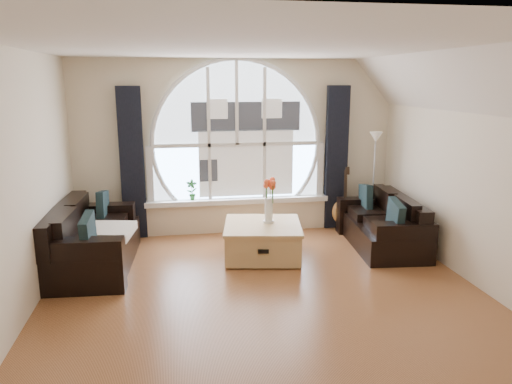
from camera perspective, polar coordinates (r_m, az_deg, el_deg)
name	(u,v)px	position (r m, az deg, el deg)	size (l,w,h in m)	color
ground	(270,304)	(5.44, 1.61, -13.00)	(5.00, 5.50, 0.01)	brown
ceiling	(271,46)	(4.90, 1.82, 16.70)	(5.00, 5.50, 0.01)	silver
wall_back	(237,147)	(7.67, -2.29, 5.27)	(5.00, 0.01, 2.70)	beige
wall_front	(381,300)	(2.48, 14.38, -12.12)	(5.00, 0.01, 2.70)	beige
wall_left	(11,192)	(5.14, -26.79, -0.02)	(0.01, 5.50, 2.70)	beige
wall_right	(491,175)	(6.00, 25.86, 1.77)	(0.01, 5.50, 2.70)	beige
attic_slope	(476,83)	(5.74, 24.36, 11.54)	(0.92, 5.50, 0.72)	silver
arched_window	(237,130)	(7.61, -2.28, 7.29)	(2.60, 0.06, 2.15)	silver
window_sill	(238,201)	(7.73, -2.14, -1.01)	(2.90, 0.22, 0.08)	white
window_frame	(237,130)	(7.58, -2.25, 7.27)	(2.76, 0.08, 2.15)	white
neighbor_house	(246,138)	(7.63, -1.13, 6.37)	(1.70, 0.02, 1.50)	silver
curtain_left	(132,164)	(7.55, -14.31, 3.21)	(0.35, 0.12, 2.30)	black
curtain_right	(336,158)	(7.95, 9.38, 3.91)	(0.35, 0.12, 2.30)	black
sofa_left	(94,237)	(6.65, -18.50, -5.05)	(0.93, 1.85, 0.82)	black
sofa_right	(382,220)	(7.28, 14.54, -3.23)	(0.82, 1.64, 0.73)	black
coffee_chest	(263,239)	(6.71, 0.78, -5.52)	(1.03, 1.03, 0.50)	tan
throw_blanket	(110,232)	(6.47, -16.70, -4.49)	(0.55, 0.55, 0.10)	silver
vase_flowers	(269,195)	(6.62, 1.50, -0.35)	(0.24, 0.24, 0.70)	white
floor_lamp	(373,183)	(7.89, 13.59, 1.08)	(0.24, 0.24, 1.60)	#B2B2B2
guitar	(344,198)	(7.92, 10.26, -0.73)	(0.36, 0.24, 1.06)	#915D23
potted_plant	(192,190)	(7.63, -7.54, 0.25)	(0.17, 0.11, 0.32)	#1E6023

